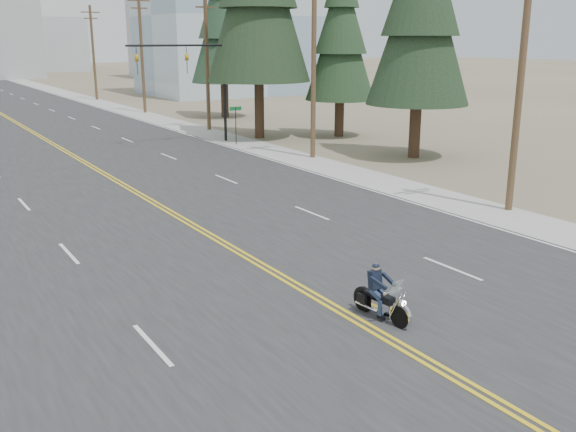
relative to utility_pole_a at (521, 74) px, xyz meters
The scene contains 15 objects.
ground_plane 15.91m from the utility_pole_a, 147.38° to the right, with size 400.00×400.00×0.00m, color #776D56.
sidewalk_right 62.27m from the utility_pole_a, 90.92° to the left, with size 3.00×200.00×0.01m, color #A5A5A0.
traffic_mast_right 24.27m from the utility_pole_a, 98.35° to the left, with size 7.10×0.26×7.00m.
street_sign 22.41m from the utility_pole_a, 94.42° to the left, with size 0.90×0.06×2.62m.
utility_pole_a is the anchor object (origin of this frame).
utility_pole_b 15.00m from the utility_pole_a, 90.00° to the left, with size 2.20×0.30×11.50m.
utility_pole_c 30.00m from the utility_pole_a, 90.00° to the left, with size 2.20×0.30×11.00m.
utility_pole_d 45.00m from the utility_pole_a, 90.00° to the left, with size 2.20×0.30×11.50m.
utility_pole_e 62.00m from the utility_pole_a, 90.00° to the left, with size 2.20×0.30×11.00m.
glass_building 65.13m from the utility_pole_a, 72.54° to the left, with size 24.00×16.00×20.00m, color #9EB5CC.
haze_bldg_c 105.69m from the utility_pole_a, 74.91° to the left, with size 16.00×12.00×18.00m, color #B7BCC6.
haze_bldg_e 142.55m from the utility_pole_a, 84.97° to the left, with size 14.00×14.00×12.00m, color #B7BCC6.
motorcyclist 14.09m from the utility_pole_a, 154.26° to the right, with size 0.80×1.88×1.47m, color black, non-canonical shape.
conifer_mid 22.64m from the utility_pole_a, 72.46° to the left, with size 5.13×5.13×13.67m.
conifer_far 37.82m from the utility_pole_a, 82.22° to the left, with size 6.01×6.01×16.11m.
Camera 1 is at (-9.63, -9.56, 7.07)m, focal length 40.00 mm.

